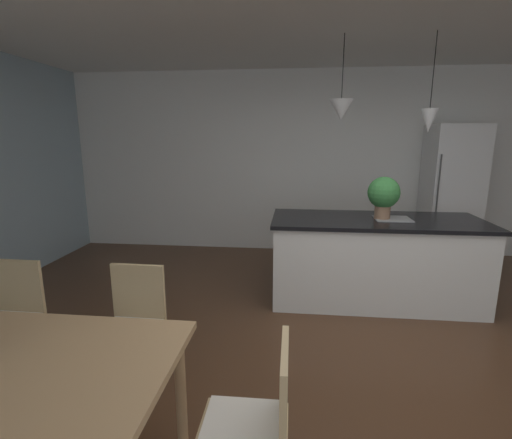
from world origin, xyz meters
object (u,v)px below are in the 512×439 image
Objects in this scene: chair_far_right at (132,326)px; kitchen_island at (374,259)px; refrigerator at (450,195)px; chair_far_left at (8,319)px; chair_kitchen_end at (254,427)px; potted_plant_on_island at (384,194)px.

chair_far_right is 0.40× the size of kitchen_island.
refrigerator reaches higher than kitchen_island.
chair_kitchen_end is at bearing -23.80° from chair_far_left.
chair_kitchen_end and chair_far_left have the same top height.
chair_far_left is 3.31m from kitchen_island.
chair_far_right is 1.98× the size of potted_plant_on_island.
kitchen_island is (2.85, 1.69, -0.01)m from chair_far_left.
chair_far_right is 4.52m from refrigerator.
kitchen_island reaches higher than chair_far_left.
kitchen_island is (1.01, 2.50, -0.01)m from chair_kitchen_end.
chair_far_right is at bearing -0.00° from chair_far_left.
refrigerator is at bearing 44.42° from chair_far_right.
kitchen_island reaches higher than chair_kitchen_end.
kitchen_island is at bearing 41.15° from chair_far_right.
chair_far_left is 3.42m from potted_plant_on_island.
chair_far_right is at bearing -139.52° from potted_plant_on_island.
chair_kitchen_end is 0.40× the size of kitchen_island.
chair_kitchen_end is at bearing -120.03° from refrigerator.
chair_far_right is at bearing -138.85° from kitchen_island.
chair_far_left is 0.46× the size of refrigerator.
chair_far_right is 2.57m from kitchen_island.
potted_plant_on_island reaches higher than chair_far_left.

